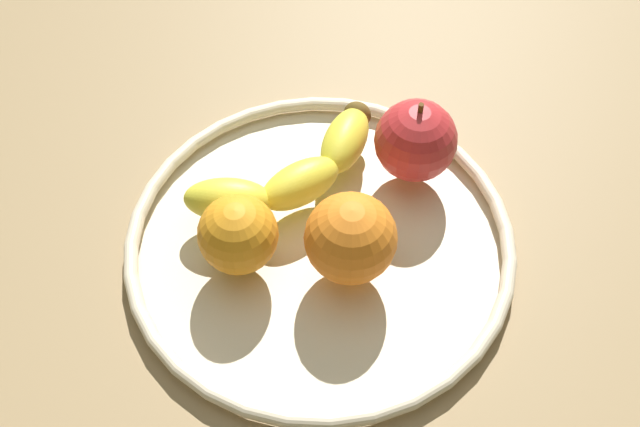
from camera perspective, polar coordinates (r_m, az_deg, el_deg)
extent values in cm
cube|color=#927750|center=(64.16, 0.00, -3.57)|extent=(145.50, 145.50, 4.00)
cylinder|color=beige|center=(62.23, 0.00, -2.43)|extent=(31.05, 31.05, 0.60)
torus|color=beige|center=(61.48, 0.00, -1.97)|extent=(32.34, 32.34, 1.20)
ellipsoid|color=yellow|center=(61.31, -7.06, 1.08)|extent=(8.09, 5.51, 3.62)
ellipsoid|color=yellow|center=(61.88, -1.52, 2.32)|extent=(8.17, 5.89, 3.62)
ellipsoid|color=yellow|center=(64.97, 1.93, 5.63)|extent=(7.18, 8.13, 3.62)
ellipsoid|color=brown|center=(67.12, 2.89, 7.61)|extent=(3.22, 3.09, 2.53)
sphere|color=red|center=(63.15, 7.36, 5.58)|extent=(7.04, 7.04, 7.04)
cylinder|color=#593819|center=(60.44, 7.73, 7.92)|extent=(0.44, 0.44, 1.20)
sphere|color=orange|center=(56.50, 2.37, -1.91)|extent=(7.20, 7.20, 7.20)
sphere|color=orange|center=(57.53, -6.32, -1.60)|extent=(6.33, 6.33, 6.33)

